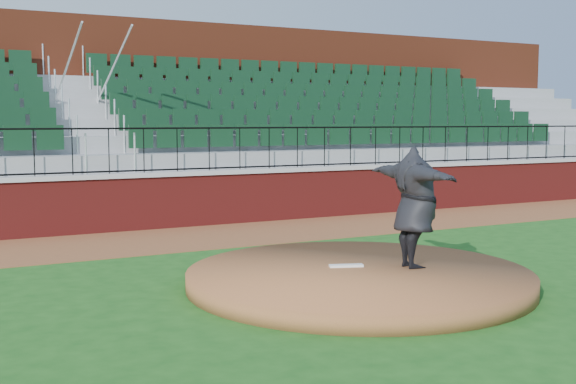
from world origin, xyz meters
name	(u,v)px	position (x,y,z in m)	size (l,w,h in m)	color
ground	(335,288)	(0.00, 0.00, 0.00)	(90.00, 90.00, 0.00)	#194F16
warning_track	(203,236)	(0.00, 5.40, 0.01)	(34.00, 3.20, 0.01)	brown
field_wall	(178,201)	(0.00, 7.00, 0.60)	(34.00, 0.35, 1.20)	maroon
wall_cap	(178,174)	(0.00, 7.00, 1.25)	(34.00, 0.45, 0.10)	#B7B7B7
wall_railing	(177,150)	(0.00, 7.00, 1.80)	(34.00, 0.05, 1.00)	black
seating_stands	(143,127)	(0.00, 9.72, 2.30)	(34.00, 5.10, 4.60)	gray
concourse_wall	(115,111)	(0.00, 12.52, 2.75)	(34.00, 0.50, 5.50)	maroon
pitchers_mound	(358,278)	(0.36, -0.08, 0.12)	(5.15, 5.15, 0.25)	brown
pitching_rubber	(346,266)	(0.32, 0.20, 0.27)	(0.52, 0.13, 0.03)	white
pitcher	(415,207)	(1.20, -0.32, 1.17)	(2.26, 0.61, 1.84)	black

